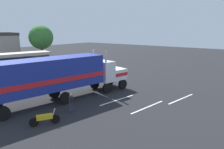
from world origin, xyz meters
The scene contains 9 objects.
ground_plane centered at (0.00, 0.00, 0.00)m, with size 120.00×120.00×0.00m, color #232326.
lane_stripe_near centered at (-2.97, -3.50, 0.01)m, with size 4.40×0.16×0.01m, color silver.
lane_stripe_mid centered at (-2.84, -6.68, 0.01)m, with size 4.40×0.16×0.01m, color silver.
lane_stripe_far centered at (1.09, -8.26, 0.01)m, with size 4.40×0.16×0.01m, color silver.
semi_truck centered at (-6.35, 0.69, 2.52)m, with size 14.37×5.22×4.50m.
person_bystander centered at (-7.69, -2.29, 0.89)m, with size 0.39×0.48×1.63m.
parked_bus centered at (-4.45, 13.85, 2.07)m, with size 11.29×5.15×3.40m.
motorcycle centered at (-10.36, -2.50, 0.48)m, with size 1.88×1.15×1.12m.
tree_left centered at (4.55, 19.41, 5.17)m, with size 4.41×4.41×7.41m.
Camera 1 is at (-18.28, -14.55, 6.68)m, focal length 33.18 mm.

